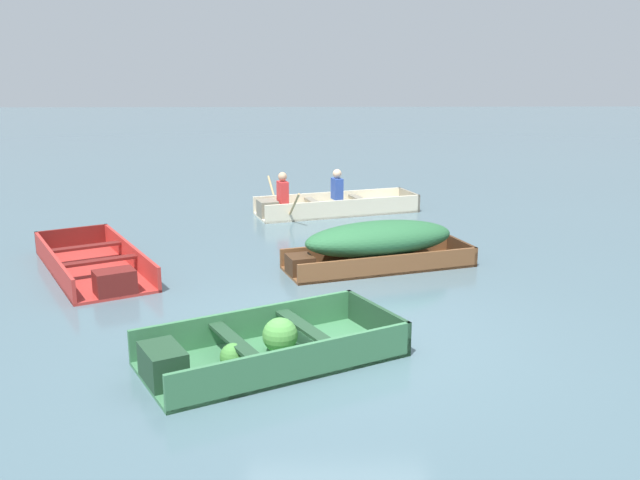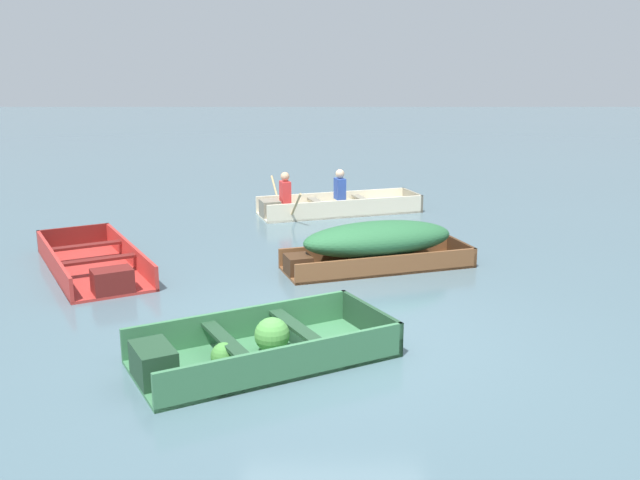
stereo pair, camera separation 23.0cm
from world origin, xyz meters
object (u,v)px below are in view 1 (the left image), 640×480
skiff_red_near_moored (95,266)px  skiff_wooden_brown_mid_moored (378,243)px  dinghy_green_foreground (261,349)px  rowboat_cream_with_crew (327,205)px

skiff_red_near_moored → skiff_wooden_brown_mid_moored: 4.29m
skiff_red_near_moored → skiff_wooden_brown_mid_moored: bearing=3.0°
dinghy_green_foreground → skiff_wooden_brown_mid_moored: (1.59, 3.51, 0.25)m
dinghy_green_foreground → skiff_red_near_moored: (-2.69, 3.29, -0.03)m
rowboat_cream_with_crew → dinghy_green_foreground: bearing=-97.1°
dinghy_green_foreground → skiff_wooden_brown_mid_moored: skiff_wooden_brown_mid_moored is taller
dinghy_green_foreground → rowboat_cream_with_crew: bearing=82.9°
skiff_wooden_brown_mid_moored → rowboat_cream_with_crew: rowboat_cream_with_crew is taller
skiff_red_near_moored → rowboat_cream_with_crew: (3.61, 4.16, 0.07)m
skiff_red_near_moored → skiff_wooden_brown_mid_moored: (4.28, 0.22, 0.27)m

